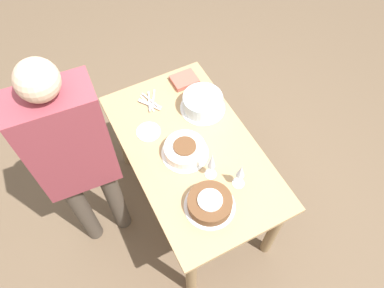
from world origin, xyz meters
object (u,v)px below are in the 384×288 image
at_px(cake_front_chocolate, 210,203).
at_px(wine_glass_near, 241,172).
at_px(cake_back_decorated, 203,103).
at_px(person_cutting, 75,156).
at_px(cake_center_white, 185,150).
at_px(wine_glass_far, 212,162).

xyz_separation_m(cake_front_chocolate, wine_glass_near, (-0.05, 0.22, 0.09)).
height_order(cake_front_chocolate, cake_back_decorated, cake_back_decorated).
height_order(wine_glass_near, person_cutting, person_cutting).
distance_m(cake_center_white, person_cutting, 0.64).
height_order(cake_front_chocolate, person_cutting, person_cutting).
relative_size(cake_back_decorated, wine_glass_near, 1.52).
distance_m(cake_front_chocolate, wine_glass_far, 0.23).
relative_size(cake_center_white, cake_back_decorated, 0.97).
bearing_deg(wine_glass_near, cake_center_white, -150.91).
xyz_separation_m(wine_glass_far, person_cutting, (-0.31, -0.66, 0.11)).
xyz_separation_m(cake_center_white, cake_back_decorated, (-0.26, 0.26, 0.02)).
height_order(cake_back_decorated, person_cutting, person_cutting).
relative_size(cake_back_decorated, wine_glass_far, 1.34).
bearing_deg(cake_back_decorated, person_cutting, -79.80).
relative_size(cake_center_white, cake_front_chocolate, 1.00).
height_order(cake_center_white, person_cutting, person_cutting).
distance_m(cake_front_chocolate, cake_back_decorated, 0.70).
distance_m(cake_center_white, wine_glass_far, 0.24).
relative_size(wine_glass_far, person_cutting, 0.13).
xyz_separation_m(cake_front_chocolate, cake_back_decorated, (-0.64, 0.30, 0.02)).
relative_size(cake_center_white, wine_glass_near, 1.47).
bearing_deg(cake_back_decorated, wine_glass_near, -7.77).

